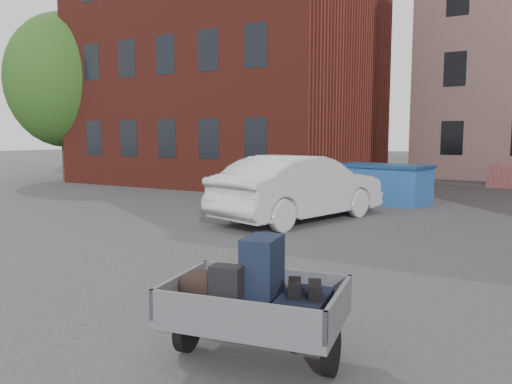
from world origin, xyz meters
The scene contains 7 objects.
ground centered at (0.00, 0.00, 0.00)m, with size 120.00×120.00×0.00m, color #38383A.
building_brick centered at (-9.00, 13.00, 7.00)m, with size 12.00×10.00×14.00m, color #591E16.
far_building centered at (-20.00, 22.00, 4.00)m, with size 6.00×6.00×8.00m, color maroon.
tree centered at (-16.00, 9.00, 5.17)m, with size 5.28×5.28×8.30m.
trailer centered at (1.51, -3.34, 0.61)m, with size 1.76×1.91×1.20m.
dumpster centered at (-0.61, 8.41, 0.61)m, with size 3.14×2.03×1.22m.
silver_car centered at (-1.46, 4.12, 0.82)m, with size 1.73×4.97×1.64m, color silver.
Camera 1 is at (3.76, -7.23, 2.14)m, focal length 35.00 mm.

